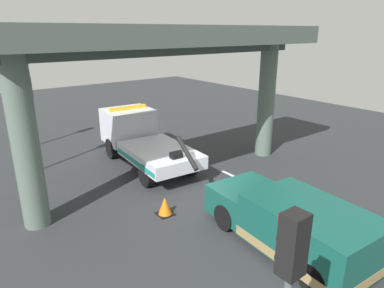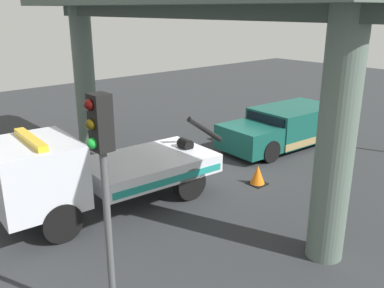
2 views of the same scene
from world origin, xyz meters
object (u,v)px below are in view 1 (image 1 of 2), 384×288
tow_truck_white (141,137)px  traffic_light_near (287,282)px  traffic_light_far (30,103)px  traffic_light_mid (12,90)px  towed_van_green (293,225)px  traffic_cone_orange (165,206)px

tow_truck_white → traffic_light_near: 12.49m
traffic_light_far → traffic_light_mid: size_ratio=0.97×
traffic_light_far → traffic_light_mid: 3.50m
towed_van_green → traffic_cone_orange: size_ratio=8.27×
traffic_light_near → traffic_cone_orange: bearing=-19.5°
traffic_light_near → traffic_light_mid: 17.00m
traffic_light_far → traffic_cone_orange: bearing=-161.0°
traffic_light_mid → traffic_cone_orange: bearing=-167.2°
tow_truck_white → traffic_light_near: traffic_light_near is taller
traffic_light_near → traffic_light_mid: traffic_light_mid is taller
traffic_light_near → traffic_light_far: size_ratio=0.93×
traffic_light_mid → traffic_cone_orange: size_ratio=6.73×
tow_truck_white → traffic_light_near: bearing=159.9°
towed_van_green → traffic_light_far: bearing=21.4°
towed_van_green → traffic_cone_orange: (3.86, 1.84, -0.47)m
traffic_light_mid → traffic_cone_orange: traffic_light_mid is taller
traffic_light_far → traffic_cone_orange: size_ratio=6.53×
tow_truck_white → traffic_cone_orange: bearing=159.0°
traffic_light_far → tow_truck_white: bearing=-113.8°
tow_truck_white → towed_van_green: tow_truck_white is taller
towed_van_green → traffic_light_near: traffic_light_near is taller
tow_truck_white → traffic_light_mid: (5.38, 4.26, 1.97)m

